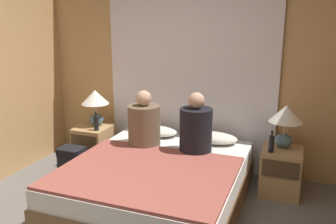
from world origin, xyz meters
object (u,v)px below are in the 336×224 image
(pillow_right, at_px, (212,138))
(backpack_on_floor, at_px, (72,161))
(nightstand_right, at_px, (281,171))
(lamp_right, at_px, (286,119))
(person_left_in_bed, at_px, (144,124))
(person_right_in_bed, at_px, (196,128))
(nightstand_left, at_px, (94,145))
(lamp_left, at_px, (95,101))
(beer_bottle_on_right_stand, at_px, (271,144))
(pillow_left, at_px, (154,131))
(beer_bottle_on_left_stand, at_px, (96,123))
(bed, at_px, (158,182))

(pillow_right, distance_m, backpack_on_floor, 1.66)
(nightstand_right, relative_size, lamp_right, 1.07)
(person_left_in_bed, height_order, person_right_in_bed, person_right_in_bed)
(nightstand_right, bearing_deg, nightstand_left, 180.00)
(nightstand_right, distance_m, lamp_right, 0.56)
(lamp_left, bearing_deg, person_right_in_bed, -12.93)
(nightstand_right, distance_m, beer_bottle_on_right_stand, 0.37)
(lamp_right, bearing_deg, pillow_left, 178.42)
(lamp_right, height_order, pillow_right, lamp_right)
(pillow_left, bearing_deg, lamp_left, -176.96)
(lamp_left, xyz_separation_m, beer_bottle_on_right_stand, (2.20, -0.19, -0.22))
(lamp_right, distance_m, beer_bottle_on_left_stand, 2.21)
(nightstand_left, height_order, beer_bottle_on_left_stand, beer_bottle_on_left_stand)
(beer_bottle_on_left_stand, bearing_deg, lamp_right, 4.95)
(nightstand_right, height_order, beer_bottle_on_right_stand, beer_bottle_on_right_stand)
(beer_bottle_on_right_stand, bearing_deg, lamp_left, 175.07)
(pillow_right, distance_m, beer_bottle_on_left_stand, 1.43)
(nightstand_right, xyz_separation_m, beer_bottle_on_left_stand, (-2.19, -0.12, 0.34))
(lamp_right, relative_size, pillow_left, 0.78)
(lamp_right, xyz_separation_m, backpack_on_floor, (-2.31, -0.56, -0.59))
(pillow_left, height_order, backpack_on_floor, pillow_left)
(pillow_left, height_order, person_left_in_bed, person_left_in_bed)
(bed, relative_size, beer_bottle_on_left_stand, 8.18)
(pillow_left, bearing_deg, beer_bottle_on_left_stand, -160.97)
(lamp_right, bearing_deg, beer_bottle_on_left_stand, -175.05)
(person_left_in_bed, xyz_separation_m, beer_bottle_on_right_stand, (1.37, 0.14, -0.11))
(pillow_left, relative_size, pillow_right, 1.00)
(pillow_right, bearing_deg, bed, -115.45)
(lamp_right, distance_m, person_left_in_bed, 1.52)
(beer_bottle_on_left_stand, bearing_deg, beer_bottle_on_right_stand, 0.00)
(nightstand_left, relative_size, beer_bottle_on_right_stand, 2.15)
(nightstand_left, relative_size, person_right_in_bed, 0.75)
(nightstand_left, relative_size, nightstand_right, 1.00)
(nightstand_left, distance_m, pillow_right, 1.55)
(bed, bearing_deg, backpack_on_floor, 171.70)
(person_left_in_bed, relative_size, person_right_in_bed, 0.97)
(pillow_left, bearing_deg, pillow_right, 0.00)
(lamp_right, height_order, beer_bottle_on_right_stand, lamp_right)
(nightstand_left, distance_m, lamp_left, 0.56)
(pillow_right, height_order, person_left_in_bed, person_left_in_bed)
(lamp_left, relative_size, beer_bottle_on_right_stand, 2.00)
(beer_bottle_on_left_stand, bearing_deg, bed, -27.39)
(person_left_in_bed, relative_size, backpack_on_floor, 1.68)
(pillow_right, relative_size, person_left_in_bed, 0.92)
(lamp_right, relative_size, beer_bottle_on_left_stand, 1.95)
(nightstand_left, xyz_separation_m, nightstand_right, (2.31, 0.00, 0.00))
(nightstand_left, height_order, pillow_left, pillow_left)
(lamp_left, height_order, lamp_right, same)
(nightstand_right, bearing_deg, lamp_left, 178.16)
(person_left_in_bed, xyz_separation_m, person_right_in_bed, (0.60, 0.00, 0.01))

